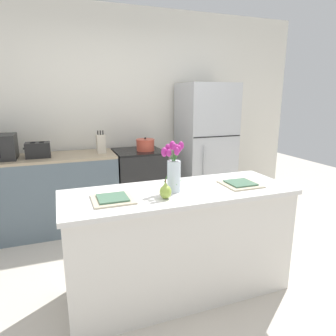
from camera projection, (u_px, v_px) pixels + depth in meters
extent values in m
plane|color=beige|center=(178.00, 290.00, 2.53)|extent=(10.00, 10.00, 0.00)
cube|color=silver|center=(123.00, 114.00, 4.03)|extent=(5.20, 0.08, 2.70)
cube|color=silver|center=(179.00, 244.00, 2.43)|extent=(1.76, 0.62, 0.85)
cube|color=silver|center=(179.00, 192.00, 2.32)|extent=(1.80, 0.66, 0.03)
cube|color=slate|center=(44.00, 196.00, 3.52)|extent=(1.68, 0.60, 0.89)
cube|color=tan|center=(40.00, 158.00, 3.41)|extent=(1.68, 0.60, 0.03)
cube|color=black|center=(139.00, 186.00, 3.92)|extent=(0.60, 0.60, 0.89)
cube|color=black|center=(138.00, 151.00, 3.81)|extent=(0.60, 0.60, 0.02)
cube|color=black|center=(146.00, 195.00, 3.65)|extent=(0.42, 0.01, 0.29)
cube|color=#B7BABC|center=(205.00, 149.00, 4.13)|extent=(0.68, 0.64, 1.75)
cube|color=black|center=(217.00, 137.00, 3.79)|extent=(0.67, 0.01, 0.01)
cylinder|color=#B2B5B7|center=(204.00, 176.00, 3.83)|extent=(0.02, 0.02, 0.76)
cylinder|color=silver|center=(174.00, 176.00, 2.26)|extent=(0.10, 0.10, 0.24)
cylinder|color=#4C9342|center=(175.00, 166.00, 2.25)|extent=(0.12, 0.03, 0.26)
ellipsoid|color=#B22889|center=(181.00, 146.00, 2.24)|extent=(0.04, 0.04, 0.06)
cylinder|color=#4C9342|center=(175.00, 167.00, 2.26)|extent=(0.03, 0.02, 0.26)
ellipsoid|color=#B22889|center=(176.00, 148.00, 2.24)|extent=(0.04, 0.04, 0.06)
cylinder|color=#4C9342|center=(173.00, 166.00, 2.27)|extent=(0.03, 0.10, 0.25)
ellipsoid|color=#B22889|center=(172.00, 145.00, 2.28)|extent=(0.05, 0.05, 0.07)
cylinder|color=#4C9342|center=(173.00, 167.00, 2.25)|extent=(0.06, 0.09, 0.25)
ellipsoid|color=#B22889|center=(168.00, 148.00, 2.25)|extent=(0.04, 0.04, 0.06)
cylinder|color=#4C9342|center=(171.00, 169.00, 2.25)|extent=(0.09, 0.05, 0.22)
ellipsoid|color=#B22889|center=(164.00, 152.00, 2.23)|extent=(0.05, 0.05, 0.07)
cylinder|color=#4C9342|center=(171.00, 170.00, 2.24)|extent=(0.05, 0.02, 0.23)
ellipsoid|color=#B22889|center=(169.00, 153.00, 2.19)|extent=(0.04, 0.04, 0.06)
cylinder|color=#4C9342|center=(174.00, 167.00, 2.22)|extent=(0.02, 0.04, 0.28)
ellipsoid|color=#B22889|center=(174.00, 146.00, 2.17)|extent=(0.04, 0.04, 0.05)
cylinder|color=#4C9342|center=(175.00, 169.00, 2.23)|extent=(0.01, 0.07, 0.24)
ellipsoid|color=#B22889|center=(177.00, 151.00, 2.17)|extent=(0.04, 0.04, 0.06)
cylinder|color=#4C9342|center=(176.00, 168.00, 2.24)|extent=(0.04, 0.03, 0.25)
ellipsoid|color=#B22889|center=(179.00, 149.00, 2.21)|extent=(0.04, 0.04, 0.06)
ellipsoid|color=#9EBC47|center=(166.00, 192.00, 2.12)|extent=(0.09, 0.09, 0.10)
cone|color=#9EBC47|center=(166.00, 184.00, 2.11)|extent=(0.05, 0.05, 0.04)
cylinder|color=brown|center=(166.00, 181.00, 2.10)|extent=(0.01, 0.01, 0.02)
cube|color=beige|center=(113.00, 199.00, 2.10)|extent=(0.29, 0.29, 0.01)
cube|color=#477056|center=(113.00, 198.00, 2.10)|extent=(0.21, 0.21, 0.01)
cube|color=beige|center=(240.00, 184.00, 2.46)|extent=(0.29, 0.29, 0.01)
cube|color=#477056|center=(240.00, 183.00, 2.45)|extent=(0.21, 0.21, 0.01)
cube|color=black|center=(38.00, 150.00, 3.35)|extent=(0.26, 0.18, 0.17)
cube|color=black|center=(33.00, 143.00, 3.32)|extent=(0.05, 0.11, 0.01)
cube|color=black|center=(42.00, 142.00, 3.35)|extent=(0.05, 0.11, 0.01)
cube|color=black|center=(24.00, 149.00, 3.30)|extent=(0.02, 0.02, 0.02)
cylinder|color=#CC4C38|center=(145.00, 145.00, 3.77)|extent=(0.22, 0.22, 0.13)
cylinder|color=#CC4C38|center=(145.00, 140.00, 3.75)|extent=(0.23, 0.23, 0.01)
sphere|color=black|center=(145.00, 138.00, 3.75)|extent=(0.02, 0.02, 0.02)
cube|color=beige|center=(101.00, 144.00, 3.62)|extent=(0.10, 0.14, 0.22)
cylinder|color=black|center=(98.00, 133.00, 3.58)|extent=(0.01, 0.01, 0.05)
cylinder|color=black|center=(100.00, 133.00, 3.59)|extent=(0.01, 0.01, 0.05)
cylinder|color=black|center=(103.00, 133.00, 3.60)|extent=(0.01, 0.01, 0.05)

